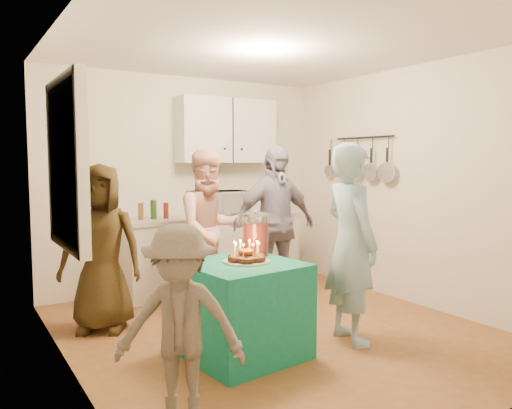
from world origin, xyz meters
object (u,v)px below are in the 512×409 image
man_birthday (351,243)px  woman_back_left (101,248)px  child_near_left (180,325)px  counter (212,254)px  woman_back_center (211,230)px  microwave (225,203)px  punch_jar (256,235)px  woman_back_right (275,224)px  party_table (242,309)px

man_birthday → woman_back_left: 2.27m
child_near_left → counter: bearing=94.2°
counter → child_near_left: (-1.60, -2.75, 0.17)m
counter → woman_back_center: (-0.40, -0.78, 0.41)m
counter → man_birthday: (0.20, -2.25, 0.43)m
counter → microwave: microwave is taller
punch_jar → man_birthday: man_birthday is taller
woman_back_right → man_birthday: bearing=-93.4°
microwave → woman_back_right: 0.92m
punch_jar → woman_back_center: (0.09, 1.04, -0.09)m
counter → woman_back_right: (0.33, -0.89, 0.44)m
counter → woman_back_center: bearing=-117.4°
party_table → woman_back_left: size_ratio=0.55×
party_table → woman_back_left: (-0.80, 1.22, 0.39)m
counter → man_birthday: bearing=-84.8°
man_birthday → woman_back_center: (-0.61, 1.48, -0.02)m
woman_back_center → woman_back_right: bearing=-8.7°
party_table → man_birthday: man_birthday is taller
punch_jar → woman_back_left: bearing=137.4°
woman_back_right → child_near_left: 2.69m
counter → woman_back_left: woman_back_left is taller
party_table → child_near_left: (-0.84, -0.71, 0.22)m
party_table → child_near_left: bearing=-139.8°
microwave → party_table: (-0.95, -2.04, -0.68)m
woman_back_right → child_near_left: bearing=-134.2°
microwave → woman_back_right: size_ratio=0.30×
woman_back_right → child_near_left: size_ratio=1.45×
punch_jar → woman_back_center: size_ratio=0.20×
microwave → woman_back_center: 1.00m
microwave → child_near_left: size_ratio=0.44×
microwave → punch_jar: microwave is taller
microwave → party_table: 2.35m
party_table → woman_back_right: woman_back_right is taller
microwave → woman_back_center: (-0.59, -0.78, -0.21)m
woman_back_center → punch_jar: bearing=-94.7°
man_birthday → woman_back_left: bearing=60.1°
counter → punch_jar: bearing=-105.1°
woman_back_left → man_birthday: bearing=-8.8°
microwave → man_birthday: bearing=-90.9°
woman_back_center → child_near_left: bearing=-121.2°
man_birthday → woman_back_left: man_birthday is taller
microwave → woman_back_right: (0.14, -0.89, -0.19)m
child_near_left → microwave: bearing=91.4°
counter → woman_back_left: (-1.56, -0.83, 0.34)m
party_table → punch_jar: 0.66m
man_birthday → punch_jar: bearing=66.5°
counter → child_near_left: 3.19m
microwave → man_birthday: 2.26m
counter → woman_back_center: woman_back_center is taller
man_birthday → woman_back_center: 1.60m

